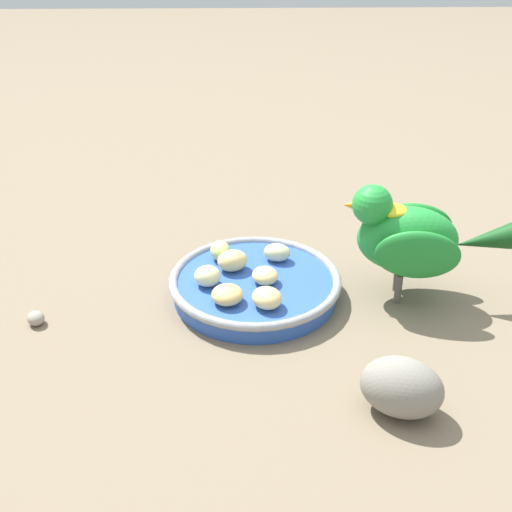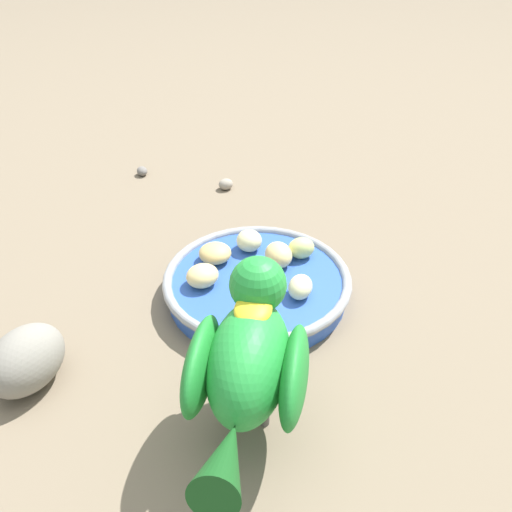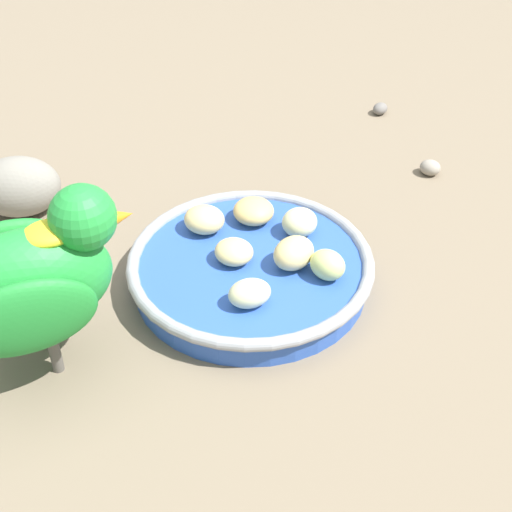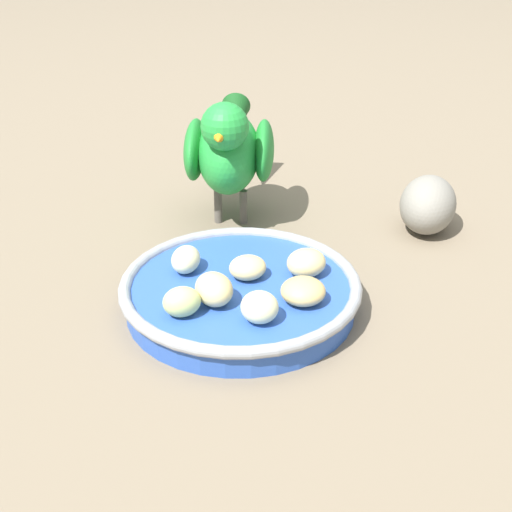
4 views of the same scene
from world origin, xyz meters
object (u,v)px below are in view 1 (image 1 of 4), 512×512
at_px(apple_piece_0, 265,276).
at_px(apple_piece_4, 267,298).
at_px(apple_piece_2, 235,261).
at_px(rock_large, 402,387).
at_px(apple_piece_5, 220,251).
at_px(parrot, 411,236).
at_px(apple_piece_3, 227,295).
at_px(pebble_0, 36,318).
at_px(apple_piece_1, 208,276).
at_px(feeding_bowl, 255,285).
at_px(apple_piece_6, 277,252).

distance_m(apple_piece_0, apple_piece_4, 0.05).
distance_m(apple_piece_2, rock_large, 0.29).
distance_m(apple_piece_5, parrot, 0.24).
bearing_deg(parrot, apple_piece_3, 19.84).
distance_m(apple_piece_2, pebble_0, 0.25).
height_order(apple_piece_1, parrot, parrot).
bearing_deg(apple_piece_3, parrot, 102.12).
height_order(rock_large, pebble_0, rock_large).
bearing_deg(feeding_bowl, apple_piece_3, -33.76).
bearing_deg(apple_piece_2, pebble_0, -71.46).
relative_size(feeding_bowl, rock_large, 2.61).
bearing_deg(apple_piece_0, apple_piece_4, 0.34).
bearing_deg(apple_piece_5, apple_piece_3, 5.73).
xyz_separation_m(feeding_bowl, apple_piece_5, (-0.05, -0.04, 0.02)).
height_order(feeding_bowl, rock_large, rock_large).
height_order(apple_piece_2, rock_large, rock_large).
height_order(feeding_bowl, apple_piece_5, apple_piece_5).
bearing_deg(apple_piece_4, parrot, 108.20).
relative_size(apple_piece_0, pebble_0, 1.53).
bearing_deg(apple_piece_6, rock_large, 22.65).
relative_size(apple_piece_4, apple_piece_5, 1.17).
xyz_separation_m(apple_piece_1, rock_large, (0.20, 0.20, -0.01)).
relative_size(apple_piece_2, apple_piece_6, 1.11).
bearing_deg(rock_large, apple_piece_0, -148.48).
relative_size(apple_piece_3, rock_large, 0.47).
bearing_deg(apple_piece_3, apple_piece_6, 147.12).
relative_size(apple_piece_3, pebble_0, 1.72).
bearing_deg(parrot, apple_piece_5, -5.51).
distance_m(apple_piece_4, apple_piece_5, 0.13).
relative_size(apple_piece_6, pebble_0, 1.56).
xyz_separation_m(apple_piece_0, rock_large, (0.21, 0.13, -0.00)).
xyz_separation_m(apple_piece_1, apple_piece_3, (0.04, 0.02, -0.00)).
height_order(apple_piece_0, apple_piece_6, apple_piece_6).
relative_size(feeding_bowl, apple_piece_4, 5.77).
relative_size(apple_piece_1, pebble_0, 1.46).
bearing_deg(apple_piece_1, apple_piece_5, 167.08).
xyz_separation_m(apple_piece_5, pebble_0, (0.11, -0.22, -0.03)).
bearing_deg(parrot, apple_piece_0, 9.20).
distance_m(apple_piece_0, apple_piece_2, 0.05).
distance_m(apple_piece_1, apple_piece_6, 0.11).
bearing_deg(pebble_0, rock_large, 68.27).
relative_size(apple_piece_4, apple_piece_6, 1.07).
bearing_deg(parrot, apple_piece_4, 25.92).
height_order(apple_piece_3, apple_piece_4, apple_piece_4).
height_order(apple_piece_4, rock_large, rock_large).
xyz_separation_m(apple_piece_5, parrot, (0.05, 0.23, 0.05)).
xyz_separation_m(feeding_bowl, pebble_0, (0.05, -0.26, -0.01)).
distance_m(apple_piece_3, apple_piece_6, 0.12).
relative_size(apple_piece_2, rock_large, 0.47).
bearing_deg(apple_piece_5, apple_piece_1, -12.92).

